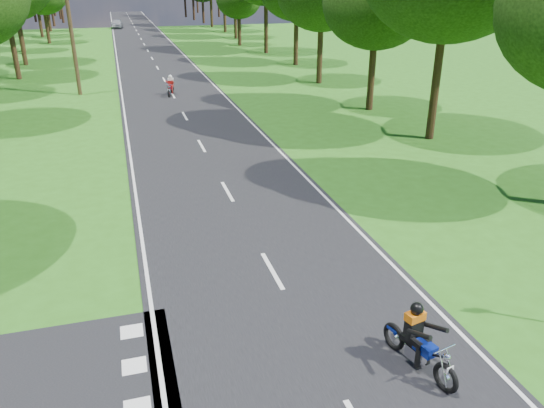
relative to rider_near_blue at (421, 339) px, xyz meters
name	(u,v)px	position (x,y,z in m)	size (l,w,h in m)	color
ground	(295,312)	(-1.76, 2.57, -0.75)	(160.00, 160.00, 0.00)	#296116
main_road	(148,51)	(-1.76, 52.57, -0.74)	(7.00, 140.00, 0.02)	black
road_markings	(148,53)	(-1.90, 50.69, -0.73)	(7.40, 140.00, 0.01)	silver
telegraph_pole	(71,32)	(-7.76, 30.57, 3.32)	(1.20, 0.26, 8.00)	#382616
rider_near_blue	(421,339)	(0.00, 0.00, 0.00)	(0.59, 1.76, 1.46)	navy
rider_far_red	(170,85)	(-1.88, 28.61, -0.07)	(0.53, 1.60, 1.33)	maroon
distant_car	(117,23)	(-4.36, 80.84, -0.05)	(1.62, 4.03, 1.37)	#ABAEB2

